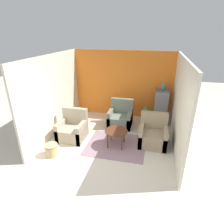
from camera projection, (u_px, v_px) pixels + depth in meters
The scene contains 13 objects.
ground_plane at pixel (95, 176), 4.38m from camera, with size 20.00×20.00×0.00m, color beige.
wall_back_accent at pixel (123, 84), 7.12m from camera, with size 3.83×0.06×2.50m.
wall_left at pixel (54, 96), 5.88m from camera, with size 0.06×3.60×2.50m.
wall_right at pixel (179, 106), 5.09m from camera, with size 0.06×3.60×2.50m.
area_rug at pixel (116, 145), 5.56m from camera, with size 1.71×1.44×0.01m.
coffee_table at pixel (116, 132), 5.38m from camera, with size 0.66×0.66×0.49m.
armchair_left at pixel (73, 130), 5.83m from camera, with size 0.80×0.77×0.92m.
armchair_right at pixel (153, 135), 5.52m from camera, with size 0.80×0.77×0.92m.
armchair_middle at pixel (120, 118), 6.63m from camera, with size 0.80×0.77×0.92m.
birdcage at pixel (161, 108), 6.60m from camera, with size 0.51×0.51×1.28m.
parrot at pixel (163, 87), 6.29m from camera, with size 0.11×0.21×0.25m.
potted_plant at pixel (145, 114), 6.81m from camera, with size 0.27×0.24×0.61m.
wicker_basket at pixel (51, 150), 5.05m from camera, with size 0.36×0.36×0.33m.
Camera 1 is at (1.17, -3.23, 3.12)m, focal length 30.00 mm.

